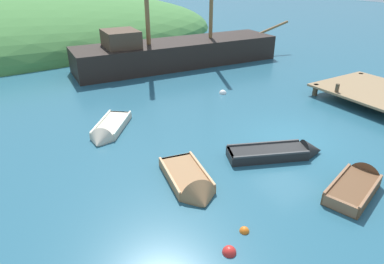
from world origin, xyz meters
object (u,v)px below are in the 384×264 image
rowboat_center (108,131)px  rowboat_far (281,153)px  rowboat_outer_left (357,185)px  buoy_orange (244,231)px  sailing_ship (176,56)px  buoy_red (229,253)px  buoy_white (223,93)px  rowboat_outer_right (191,185)px

rowboat_center → rowboat_far: (5.13, -5.50, 0.04)m
rowboat_outer_left → buoy_orange: size_ratio=10.91×
sailing_ship → buoy_red: size_ratio=47.13×
rowboat_center → buoy_white: size_ratio=7.32×
rowboat_outer_right → rowboat_far: bearing=100.2°
sailing_ship → rowboat_far: 14.29m
sailing_ship → rowboat_outer_left: bearing=-94.1°
rowboat_outer_right → rowboat_far: size_ratio=0.81×
buoy_white → buoy_orange: size_ratio=1.54×
rowboat_center → buoy_white: rowboat_center is taller
rowboat_outer_right → buoy_white: (6.43, 7.00, -0.09)m
buoy_orange → buoy_white: bearing=56.9°
buoy_white → rowboat_center: bearing=-168.3°
rowboat_outer_left → rowboat_far: 2.98m
buoy_orange → rowboat_outer_right: bearing=94.2°
rowboat_center → buoy_red: 8.46m
sailing_ship → buoy_white: (-0.75, -6.90, -0.65)m
rowboat_far → buoy_orange: bearing=-124.4°
rowboat_far → rowboat_outer_right: bearing=-157.9°
rowboat_outer_right → buoy_white: 9.51m
buoy_red → buoy_white: (7.08, 9.99, 0.00)m
rowboat_outer_right → rowboat_outer_left: size_ratio=1.02×
sailing_ship → rowboat_far: (-3.08, -13.94, -0.52)m
buoy_red → buoy_white: buoy_white is taller
rowboat_outer_right → buoy_red: bearing=-1.7°
rowboat_center → rowboat_outer_left: (5.74, -8.42, 0.06)m
rowboat_outer_left → buoy_orange: bearing=158.1°
rowboat_center → buoy_red: bearing=41.0°
rowboat_outer_left → buoy_red: (-5.36, -0.03, -0.14)m
sailing_ship → buoy_white: 6.97m
buoy_white → buoy_orange: bearing=-123.1°
sailing_ship → rowboat_outer_left: size_ratio=5.77×
rowboat_far → buoy_red: (-4.74, -2.95, -0.12)m
rowboat_far → buoy_white: rowboat_far is taller
rowboat_outer_right → rowboat_outer_left: 5.55m
rowboat_outer_right → rowboat_outer_left: rowboat_outer_right is taller
rowboat_outer_left → buoy_red: rowboat_outer_left is taller
rowboat_far → sailing_ship: bearing=100.1°
rowboat_center → rowboat_outer_left: size_ratio=1.03×
rowboat_outer_right → buoy_red: size_ratio=8.32×
rowboat_outer_left → buoy_white: rowboat_outer_left is taller
buoy_red → rowboat_far: bearing=31.8°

